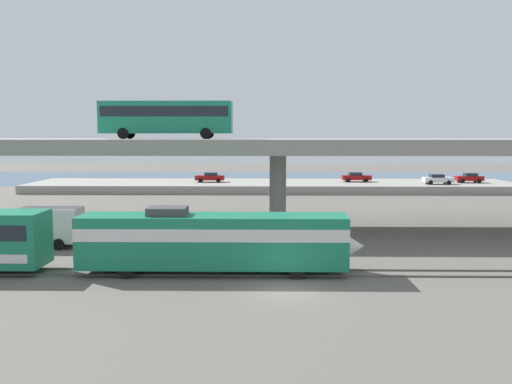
{
  "coord_description": "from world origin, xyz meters",
  "views": [
    {
      "loc": [
        -1.17,
        -29.41,
        8.69
      ],
      "look_at": [
        -1.94,
        17.79,
        3.65
      ],
      "focal_mm": 38.39,
      "sensor_mm": 36.0,
      "label": 1
    }
  ],
  "objects_px": {
    "service_truck_west": "(39,226)",
    "train_locomotive": "(226,239)",
    "parked_car_1": "(356,177)",
    "parked_car_2": "(210,177)",
    "parked_car_3": "(438,179)",
    "transit_bus_on_overpass": "(167,116)",
    "parked_car_0": "(469,178)"
  },
  "relations": [
    {
      "from": "train_locomotive",
      "to": "parked_car_3",
      "type": "height_order",
      "value": "train_locomotive"
    },
    {
      "from": "train_locomotive",
      "to": "transit_bus_on_overpass",
      "type": "distance_m",
      "value": 19.9
    },
    {
      "from": "parked_car_3",
      "to": "parked_car_2",
      "type": "bearing_deg",
      "value": 174.93
    },
    {
      "from": "parked_car_0",
      "to": "parked_car_1",
      "type": "distance_m",
      "value": 17.13
    },
    {
      "from": "train_locomotive",
      "to": "parked_car_1",
      "type": "bearing_deg",
      "value": 72.23
    },
    {
      "from": "transit_bus_on_overpass",
      "to": "parked_car_0",
      "type": "distance_m",
      "value": 53.19
    },
    {
      "from": "train_locomotive",
      "to": "transit_bus_on_overpass",
      "type": "bearing_deg",
      "value": 111.37
    },
    {
      "from": "service_truck_west",
      "to": "parked_car_1",
      "type": "distance_m",
      "value": 54.28
    },
    {
      "from": "service_truck_west",
      "to": "parked_car_1",
      "type": "xyz_separation_m",
      "value": [
        31.58,
        44.15,
        0.35
      ]
    },
    {
      "from": "train_locomotive",
      "to": "parked_car_0",
      "type": "bearing_deg",
      "value": 56.33
    },
    {
      "from": "train_locomotive",
      "to": "service_truck_west",
      "type": "height_order",
      "value": "train_locomotive"
    },
    {
      "from": "parked_car_2",
      "to": "train_locomotive",
      "type": "bearing_deg",
      "value": 96.85
    },
    {
      "from": "service_truck_west",
      "to": "parked_car_0",
      "type": "bearing_deg",
      "value": -138.63
    },
    {
      "from": "parked_car_2",
      "to": "parked_car_3",
      "type": "distance_m",
      "value": 34.36
    },
    {
      "from": "train_locomotive",
      "to": "service_truck_west",
      "type": "relative_size",
      "value": 2.59
    },
    {
      "from": "parked_car_1",
      "to": "parked_car_3",
      "type": "bearing_deg",
      "value": -18.67
    },
    {
      "from": "service_truck_west",
      "to": "parked_car_3",
      "type": "relative_size",
      "value": 1.58
    },
    {
      "from": "transit_bus_on_overpass",
      "to": "parked_car_3",
      "type": "relative_size",
      "value": 2.79
    },
    {
      "from": "parked_car_3",
      "to": "train_locomotive",
      "type": "bearing_deg",
      "value": -120.33
    },
    {
      "from": "transit_bus_on_overpass",
      "to": "service_truck_west",
      "type": "xyz_separation_m",
      "value": [
        -8.33,
        -9.18,
        -8.64
      ]
    },
    {
      "from": "parked_car_0",
      "to": "parked_car_2",
      "type": "relative_size",
      "value": 0.91
    },
    {
      "from": "train_locomotive",
      "to": "service_truck_west",
      "type": "bearing_deg",
      "value": 152.61
    },
    {
      "from": "service_truck_west",
      "to": "train_locomotive",
      "type": "bearing_deg",
      "value": 152.61
    },
    {
      "from": "parked_car_2",
      "to": "transit_bus_on_overpass",
      "type": "bearing_deg",
      "value": 89.18
    },
    {
      "from": "parked_car_0",
      "to": "parked_car_1",
      "type": "bearing_deg",
      "value": -4.34
    },
    {
      "from": "train_locomotive",
      "to": "transit_bus_on_overpass",
      "type": "xyz_separation_m",
      "value": [
        -6.62,
        16.93,
        8.09
      ]
    },
    {
      "from": "parked_car_1",
      "to": "parked_car_2",
      "type": "bearing_deg",
      "value": -177.89
    },
    {
      "from": "train_locomotive",
      "to": "parked_car_1",
      "type": "distance_m",
      "value": 54.49
    },
    {
      "from": "service_truck_west",
      "to": "parked_car_2",
      "type": "distance_m",
      "value": 44.2
    },
    {
      "from": "train_locomotive",
      "to": "parked_car_2",
      "type": "xyz_separation_m",
      "value": [
        -6.13,
        51.06,
        -0.2
      ]
    },
    {
      "from": "transit_bus_on_overpass",
      "to": "service_truck_west",
      "type": "distance_m",
      "value": 15.11
    },
    {
      "from": "train_locomotive",
      "to": "parked_car_2",
      "type": "distance_m",
      "value": 51.42
    }
  ]
}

